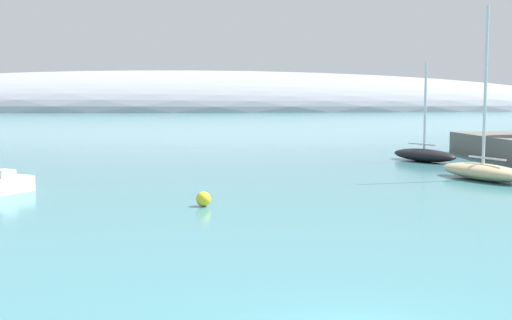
% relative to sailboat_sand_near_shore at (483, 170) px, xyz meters
% --- Properties ---
extents(distant_ridge, '(341.79, 83.28, 30.73)m').
position_rel_sailboat_sand_near_shore_xyz_m(distant_ridge, '(-28.36, 222.95, -0.59)').
color(distant_ridge, '#999EA8').
rests_on(distant_ridge, ground).
extents(sailboat_sand_near_shore, '(4.37, 6.98, 10.20)m').
position_rel_sailboat_sand_near_shore_xyz_m(sailboat_sand_near_shore, '(0.00, 0.00, 0.00)').
color(sailboat_sand_near_shore, '#C6B284').
rests_on(sailboat_sand_near_shore, water).
extents(sailboat_black_mid_mooring, '(4.83, 6.56, 7.52)m').
position_rel_sailboat_sand_near_shore_xyz_m(sailboat_black_mid_mooring, '(0.27, 11.79, -0.05)').
color(sailboat_black_mid_mooring, black).
rests_on(sailboat_black_mid_mooring, water).
extents(mooring_buoy_yellow, '(0.68, 0.68, 0.68)m').
position_rel_sailboat_sand_near_shore_xyz_m(mooring_buoy_yellow, '(-16.47, -8.60, -0.25)').
color(mooring_buoy_yellow, yellow).
rests_on(mooring_buoy_yellow, water).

